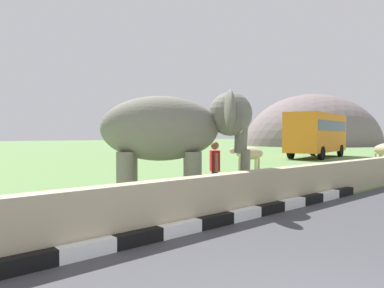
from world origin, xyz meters
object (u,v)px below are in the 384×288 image
elephant (174,131)px  person_handler (215,167)px  bus_orange (317,132)px  cow_far (383,150)px  cow_near (248,154)px

elephant → person_handler: (1.24, -0.29, -1.03)m
bus_orange → cow_far: bearing=-113.1°
person_handler → bus_orange: size_ratio=0.19×
person_handler → cow_far: (16.80, 1.86, -0.06)m
cow_near → cow_far: bearing=-16.5°
person_handler → cow_far: bearing=6.3°
bus_orange → cow_far: (-2.55, -5.99, -1.21)m
cow_near → elephant: bearing=-152.0°
elephant → bus_orange: 21.93m
elephant → cow_near: (8.33, 4.44, -1.08)m
elephant → person_handler: bearing=-13.3°
elephant → bus_orange: size_ratio=0.46×
elephant → cow_near: elephant is taller
person_handler → cow_near: (7.10, 4.73, -0.06)m
elephant → bus_orange: bearing=20.2°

